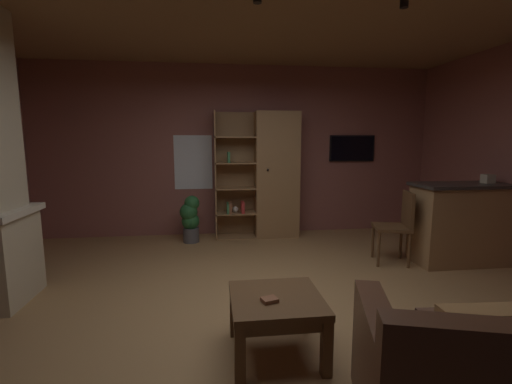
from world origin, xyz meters
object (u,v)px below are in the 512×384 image
Objects in this scene: potted_floor_plant at (190,218)px; wall_mounted_tv at (352,148)px; table_book_0 at (270,300)px; tissue_box at (488,179)px; dining_chair at (398,222)px; bookshelf_cabinet at (271,176)px; kitchen_bar_counter at (469,223)px; coffee_table at (276,308)px.

wall_mounted_tv is (2.72, 0.43, 1.04)m from potted_floor_plant.
table_book_0 is 4.14m from wall_mounted_tv.
tissue_box is 1.13× the size of table_book_0.
dining_chair is at bearing 175.58° from tissue_box.
table_book_0 is at bearing -150.65° from tissue_box.
potted_floor_plant is at bearing 154.57° from dining_chair.
dining_chair is at bearing -47.14° from bookshelf_cabinet.
table_book_0 is 0.15× the size of potted_floor_plant.
kitchen_bar_counter is 0.91m from dining_chair.
coffee_table is 0.14m from table_book_0.
potted_floor_plant is 0.93× the size of wall_mounted_tv.
kitchen_bar_counter is 3.32m from table_book_0.
coffee_table is at bearing -149.63° from kitchen_bar_counter.
dining_chair is 1.19× the size of wall_mounted_tv.
coffee_table is 0.71× the size of dining_chair.
dining_chair is at bearing 173.99° from kitchen_bar_counter.
dining_chair is at bearing -91.64° from wall_mounted_tv.
wall_mounted_tv is at bearing 88.36° from dining_chair.
dining_chair is at bearing 42.56° from coffee_table.
coffee_table is at bearing -75.24° from potted_floor_plant.
kitchen_bar_counter is 0.60m from tissue_box.
potted_floor_plant is at bearing 159.10° from kitchen_bar_counter.
kitchen_bar_counter is 1.84× the size of wall_mounted_tv.
coffee_table is at bearing 51.28° from table_book_0.
kitchen_bar_counter is 13.41× the size of table_book_0.
potted_floor_plant is at bearing -170.23° from bookshelf_cabinet.
kitchen_bar_counter is at bearing -64.54° from wall_mounted_tv.
wall_mounted_tv is at bearing 60.40° from table_book_0.
bookshelf_cabinet reaches higher than table_book_0.
coffee_table is at bearing -119.37° from wall_mounted_tv.
coffee_table is (-2.78, -1.63, -0.16)m from kitchen_bar_counter.
bookshelf_cabinet reaches higher than tissue_box.
tissue_box is at bearing 28.72° from coffee_table.
dining_chair reaches higher than potted_floor_plant.
coffee_table is 4.07m from wall_mounted_tv.
table_book_0 is at bearing -137.11° from dining_chair.
kitchen_bar_counter is 3.23m from coffee_table.
wall_mounted_tv is (1.93, 3.43, 1.07)m from coffee_table.
bookshelf_cabinet is 2.58× the size of wall_mounted_tv.
bookshelf_cabinet is 1.40× the size of kitchen_bar_counter.
wall_mounted_tv is at bearing 8.36° from bookshelf_cabinet.
wall_mounted_tv reaches higher than potted_floor_plant.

